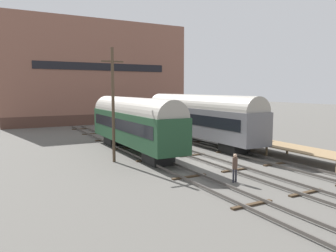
{
  "coord_description": "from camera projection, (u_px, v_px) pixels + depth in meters",
  "views": [
    {
      "loc": [
        -15.33,
        -21.09,
        5.86
      ],
      "look_at": [
        0.0,
        7.48,
        2.2
      ],
      "focal_mm": 35.0,
      "sensor_mm": 36.0,
      "label": 1
    }
  ],
  "objects": [
    {
      "name": "train_car_green",
      "position": [
        133.0,
        121.0,
        30.04
      ],
      "size": [
        2.88,
        15.71,
        5.12
      ],
      "color": "black",
      "rests_on": "ground"
    },
    {
      "name": "track_middle",
      "position": [
        212.0,
        161.0,
        26.31
      ],
      "size": [
        2.6,
        60.0,
        0.26
      ],
      "color": "#4C4742",
      "rests_on": "ground"
    },
    {
      "name": "track_right",
      "position": [
        250.0,
        156.0,
        28.2
      ],
      "size": [
        2.6,
        60.0,
        0.26
      ],
      "color": "#4C4742",
      "rests_on": "ground"
    },
    {
      "name": "warehouse_building",
      "position": [
        93.0,
        74.0,
        59.43
      ],
      "size": [
        31.03,
        12.94,
        17.27
      ],
      "color": "#4F342A",
      "rests_on": "ground"
    },
    {
      "name": "track_left",
      "position": [
        168.0,
        166.0,
        24.43
      ],
      "size": [
        2.6,
        60.0,
        0.26
      ],
      "color": "#4C4742",
      "rests_on": "ground"
    },
    {
      "name": "ground_plane",
      "position": [
        212.0,
        162.0,
        26.33
      ],
      "size": [
        200.0,
        200.0,
        0.0
      ],
      "primitive_type": "plane",
      "color": "#56544F"
    },
    {
      "name": "person_worker",
      "position": [
        235.0,
        165.0,
        20.54
      ],
      "size": [
        0.32,
        0.32,
        1.84
      ],
      "color": "#282833",
      "rests_on": "ground"
    },
    {
      "name": "station_platform",
      "position": [
        277.0,
        145.0,
        29.0
      ],
      "size": [
        2.85,
        13.57,
        1.01
      ],
      "color": "#8C704C",
      "rests_on": "ground"
    },
    {
      "name": "train_car_grey",
      "position": [
        198.0,
        116.0,
        35.04
      ],
      "size": [
        2.92,
        18.61,
        5.28
      ],
      "color": "black",
      "rests_on": "ground"
    },
    {
      "name": "utility_pole",
      "position": [
        113.0,
        104.0,
        26.0
      ],
      "size": [
        1.8,
        0.24,
        9.11
      ],
      "color": "#473828",
      "rests_on": "ground"
    },
    {
      "name": "bench",
      "position": [
        261.0,
        136.0,
        30.84
      ],
      "size": [
        1.4,
        0.4,
        0.91
      ],
      "color": "brown",
      "rests_on": "station_platform"
    }
  ]
}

